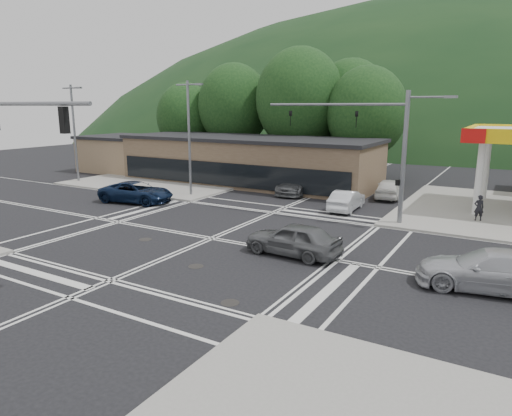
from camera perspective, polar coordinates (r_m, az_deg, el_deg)
The scene contains 20 objects.
ground at distance 25.21m, azimuth -5.57°, elevation -3.80°, with size 120.00×120.00×0.00m, color black.
sidewalk_nw at distance 45.80m, azimuth -9.88°, elevation 3.63°, with size 16.00×16.00×0.15m, color gray.
commercial_row at distance 43.09m, azimuth -1.05°, elevation 5.84°, with size 24.00×8.00×4.00m, color brown.
commercial_nw at distance 53.16m, azimuth -16.05°, elevation 6.44°, with size 8.00×7.00×3.60m, color #846B4F.
hill_north at distance 110.70m, azimuth 23.04°, elevation 7.99°, with size 252.00×126.00×140.00m, color #173519.
tree_n_a at distance 51.90m, azimuth -2.77°, elevation 12.68°, with size 8.00×8.00×11.75m.
tree_n_b at distance 48.03m, azimuth 5.49°, elevation 13.42°, with size 9.00×9.00×12.98m.
tree_n_c at distance 45.52m, azimuth 13.63°, elevation 11.53°, with size 7.60×7.60×10.87m.
tree_n_d at distance 54.63m, azimuth -8.73°, elevation 11.19°, with size 6.80×6.80×9.76m.
tree_n_e at distance 50.25m, azimuth 11.69°, elevation 12.44°, with size 8.40×8.40×11.98m.
streetlight_nw at distance 36.52m, azimuth -8.29°, elevation 9.29°, with size 2.50×0.25×9.00m.
streetlight_w at distance 46.13m, azimuth -21.73°, elevation 9.21°, with size 2.50×0.25×9.00m.
signal_mast_ne at distance 28.77m, azimuth 15.67°, elevation 8.12°, with size 11.65×0.30×8.00m.
car_blue_west at distance 35.43m, azimuth -14.73°, elevation 1.94°, with size 2.58×5.60×1.56m, color #0C1935.
car_grey_center at distance 22.23m, azimuth 4.68°, elevation -3.88°, with size 1.91×4.74×1.61m, color #57595C.
car_silver_east at distance 20.27m, azimuth 27.40°, elevation -6.93°, with size 2.30×5.65×1.64m, color #B6B7BD.
car_queue_a at distance 32.30m, azimuth 11.26°, elevation 0.97°, with size 1.50×4.29×1.41m, color silver.
car_queue_b at distance 37.33m, azimuth 16.29°, elevation 2.37°, with size 1.83×4.55×1.55m, color silver.
car_northbound at distance 37.91m, azimuth 5.34°, elevation 3.02°, with size 2.24×5.51×1.60m, color #5C5F61.
pedestrian at distance 31.36m, azimuth 26.10°, elevation 0.02°, with size 0.59×0.39×1.61m, color black.
Camera 1 is at (14.23, -19.55, 7.13)m, focal length 32.00 mm.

